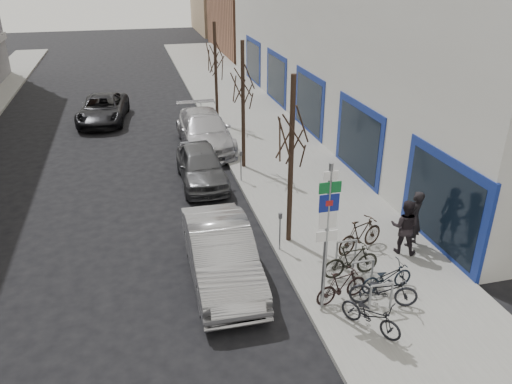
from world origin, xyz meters
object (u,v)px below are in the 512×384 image
parked_car_front (221,254)px  parked_car_mid (201,165)px  highway_sign_pole (327,230)px  meter_mid (241,163)px  pedestrian_near (414,219)px  lane_car (103,109)px  bike_near_left (371,313)px  tree_far (215,50)px  bike_far_inner (360,235)px  meter_back (217,123)px  bike_far_curb (384,287)px  bike_mid_inner (351,260)px  meter_front (280,228)px  parked_car_back (205,131)px  tree_near (292,122)px  bike_rack (362,270)px  pedestrian_far (405,226)px  tree_mid (243,76)px  bike_mid_curb (387,275)px  bike_near_right (342,286)px

parked_car_front → parked_car_mid: bearing=86.8°
highway_sign_pole → meter_mid: size_ratio=3.31×
pedestrian_near → lane_car: bearing=-92.4°
bike_near_left → lane_car: 21.06m
tree_far → lane_car: 7.35m
meter_mid → bike_far_inner: bearing=-68.8°
meter_back → bike_far_curb: (1.83, -14.30, -0.22)m
parked_car_front → pedestrian_near: bearing=2.1°
meter_mid → bike_mid_inner: meter_mid is taller
meter_front → parked_car_back: size_ratio=0.22×
bike_near_left → bike_mid_inner: 2.29m
meter_mid → bike_near_left: meter_mid is taller
pedestrian_near → tree_near: bearing=-51.6°
bike_mid_inner → bike_far_curb: (0.28, -1.43, 0.02)m
bike_mid_inner → lane_car: lane_car is taller
bike_far_inner → pedestrian_near: (1.74, -0.08, 0.37)m
bike_near_left → parked_car_back: parked_car_back is taller
tree_near → bike_near_left: bearing=-82.2°
bike_rack → parked_car_mid: 9.01m
meter_back → parked_car_front: size_ratio=0.25×
lane_car → pedestrian_near: size_ratio=2.84×
meter_mid → bike_far_curb: (1.83, -8.80, -0.22)m
pedestrian_far → tree_near: bearing=7.6°
tree_far → parked_car_back: 4.76m
tree_far → bike_near_left: bearing=-88.0°
bike_near_left → pedestrian_far: bearing=16.7°
tree_mid → meter_back: size_ratio=4.33×
highway_sign_pole → bike_rack: highway_sign_pole is taller
meter_front → meter_back: same height
bike_mid_curb → bike_far_inner: (0.17, 2.07, 0.08)m
bike_near_right → parked_car_front: parked_car_front is taller
bike_mid_curb → lane_car: size_ratio=0.30×
bike_rack → tree_far: (-1.20, 15.90, 3.44)m
parked_car_back → lane_car: bearing=130.8°
tree_far → pedestrian_far: tree_far is taller
tree_mid → pedestrian_near: size_ratio=2.97×
tree_near → meter_back: tree_near is taller
bike_mid_curb → meter_mid: bearing=8.7°
bike_mid_inner → pedestrian_near: 2.85m
bike_near_right → highway_sign_pole: bearing=90.4°
tree_near → parked_car_front: size_ratio=1.10×
bike_far_inner → parked_car_back: size_ratio=0.32×
bike_mid_curb → bike_mid_inner: bearing=31.7°
pedestrian_near → parked_car_front: bearing=-31.4°
bike_mid_curb → parked_car_front: 4.61m
meter_back → pedestrian_far: (3.64, -12.06, 0.12)m
highway_sign_pole → bike_far_curb: 2.39m
tree_near → bike_mid_inner: size_ratio=3.21×
bike_far_curb → bike_near_left: bearing=157.2°
parked_car_mid → tree_near: bearing=-70.1°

